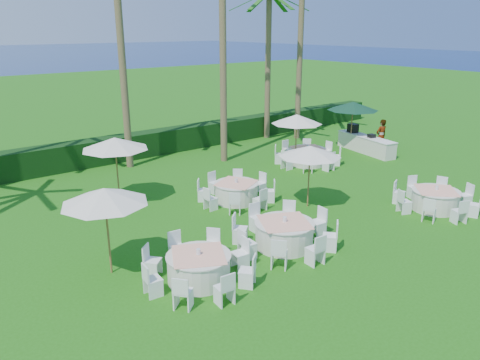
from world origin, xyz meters
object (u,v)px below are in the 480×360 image
object	(u,v)px
banquet_table_c	(435,199)
buffet_table	(365,143)
banquet_table_f	(307,156)
umbrella_c	(115,143)
umbrella_b	(310,151)
staff_person	(381,136)
banquet_table_a	(199,267)
banquet_table_e	(236,191)
umbrella_d	(297,119)
umbrella_green	(353,106)
banquet_table_b	(284,233)
umbrella_a	(104,196)

from	to	relation	value
banquet_table_c	buffet_table	distance (m)	8.09
banquet_table_f	umbrella_c	xyz separation A→B (m)	(-9.18, 0.77, 1.84)
umbrella_b	umbrella_c	world-z (taller)	umbrella_c
buffet_table	staff_person	xyz separation A→B (m)	(0.43, -0.61, 0.43)
banquet_table_a	buffet_table	bearing A→B (deg)	21.69
banquet_table_f	staff_person	bearing A→B (deg)	-11.04
banquet_table_e	umbrella_c	xyz separation A→B (m)	(-3.49, 2.62, 1.87)
banquet_table_e	umbrella_d	bearing A→B (deg)	20.97
banquet_table_e	umbrella_c	bearing A→B (deg)	143.13
staff_person	buffet_table	bearing A→B (deg)	-45.90
umbrella_d	staff_person	xyz separation A→B (m)	(5.22, -0.91, -1.37)
umbrella_green	banquet_table_a	bearing A→B (deg)	-155.11
banquet_table_c	umbrella_b	size ratio (longest dim) A/B	1.24
banquet_table_a	banquet_table_c	bearing A→B (deg)	-6.47
banquet_table_b	banquet_table_c	distance (m)	6.38
banquet_table_a	buffet_table	world-z (taller)	buffet_table
umbrella_c	umbrella_d	world-z (taller)	same
banquet_table_c	umbrella_a	distance (m)	11.49
umbrella_c	staff_person	world-z (taller)	umbrella_c
banquet_table_f	umbrella_a	distance (m)	12.40
banquet_table_b	banquet_table_c	xyz separation A→B (m)	(6.27, -1.17, -0.03)
banquet_table_b	banquet_table_e	world-z (taller)	banquet_table_b
banquet_table_b	banquet_table_a	bearing A→B (deg)	-177.99
banquet_table_f	buffet_table	xyz separation A→B (m)	(4.03, -0.26, 0.05)
banquet_table_a	umbrella_d	size ratio (longest dim) A/B	1.19
banquet_table_e	buffet_table	bearing A→B (deg)	9.28
banquet_table_c	banquet_table_e	bearing A→B (deg)	135.23
banquet_table_c	umbrella_b	world-z (taller)	umbrella_b
banquet_table_a	umbrella_a	distance (m)	3.00
banquet_table_b	umbrella_green	xyz separation A→B (m)	(10.77, 6.33, 1.90)
umbrella_d	banquet_table_f	bearing A→B (deg)	-3.21
banquet_table_c	banquet_table_f	distance (m)	6.92
banquet_table_b	umbrella_c	xyz separation A→B (m)	(-2.30, 6.49, 1.84)
banquet_table_b	umbrella_green	distance (m)	12.64
banquet_table_c	banquet_table_e	world-z (taller)	banquet_table_c
umbrella_a	buffet_table	xyz separation A→B (m)	(15.62, 3.78, -1.72)
banquet_table_e	umbrella_b	size ratio (longest dim) A/B	1.28
banquet_table_e	umbrella_a	distance (m)	6.54
buffet_table	banquet_table_b	bearing A→B (deg)	-153.41
banquet_table_a	banquet_table_c	distance (m)	9.43
umbrella_d	umbrella_a	bearing A→B (deg)	-159.33
staff_person	banquet_table_b	bearing A→B (deg)	31.80
buffet_table	staff_person	world-z (taller)	staff_person
banquet_table_b	umbrella_b	world-z (taller)	umbrella_b
umbrella_a	banquet_table_a	bearing A→B (deg)	-47.85
banquet_table_b	umbrella_d	size ratio (longest dim) A/B	1.26
banquet_table_c	umbrella_d	distance (m)	7.18
banquet_table_e	umbrella_green	bearing A→B (deg)	14.36
banquet_table_c	umbrella_green	xyz separation A→B (m)	(4.50, 7.50, 1.92)
banquet_table_b	umbrella_d	xyz separation A→B (m)	(6.12, 5.76, 1.84)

